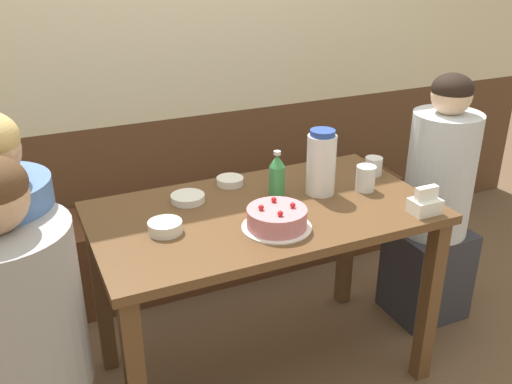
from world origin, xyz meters
name	(u,v)px	position (x,y,z in m)	size (l,w,h in m)	color
ground_plane	(263,369)	(0.00, 0.00, 0.00)	(12.00, 12.00, 0.00)	brown
back_wall	(174,37)	(0.00, 1.05, 1.25)	(4.80, 0.04, 2.50)	brown
bench_seat	(198,239)	(0.00, 0.83, 0.22)	(2.37, 0.38, 0.44)	#56331E
dining_table	(264,235)	(0.00, 0.00, 0.66)	(1.28, 0.71, 0.77)	brown
birthday_cake	(277,219)	(-0.02, -0.16, 0.81)	(0.25, 0.25, 0.09)	white
water_pitcher	(321,163)	(0.26, 0.04, 0.90)	(0.11, 0.11, 0.26)	white
soju_bottle	(277,175)	(0.09, 0.08, 0.86)	(0.06, 0.06, 0.19)	#388E4C
napkin_holder	(425,203)	(0.52, -0.28, 0.81)	(0.11, 0.08, 0.11)	white
bowl_soup_white	(230,181)	(-0.03, 0.26, 0.79)	(0.11, 0.11, 0.03)	white
bowl_rice_small	(165,227)	(-0.39, -0.03, 0.79)	(0.12, 0.12, 0.04)	white
bowl_side_dish	(188,198)	(-0.24, 0.18, 0.79)	(0.13, 0.13, 0.03)	white
glass_water_tall	(366,178)	(0.44, -0.01, 0.82)	(0.08, 0.08, 0.10)	silver
glass_tumbler_short	(373,166)	(0.57, 0.11, 0.81)	(0.07, 0.07, 0.08)	silver
person_teal_shirt	(20,343)	(-0.90, -0.21, 0.60)	(0.40, 0.40, 1.19)	#33333D
person_pale_blue_shirt	(16,310)	(-0.90, -0.07, 0.63)	(0.34, 0.34, 1.28)	#33333D
person_grey_tee	(435,212)	(0.90, 0.06, 0.55)	(0.34, 0.30, 1.19)	#33333D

